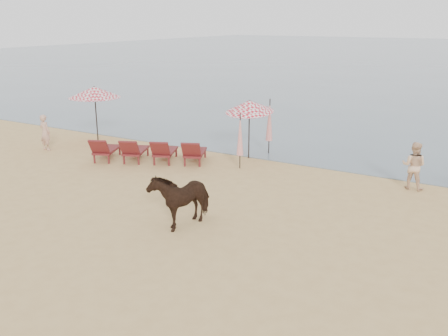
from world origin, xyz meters
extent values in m
plane|color=tan|center=(0.00, 0.00, 0.00)|extent=(120.00, 120.00, 0.00)
cube|color=maroon|center=(-6.67, 6.87, 0.39)|extent=(1.29, 1.72, 0.09)
cube|color=maroon|center=(-6.34, 6.10, 0.70)|extent=(0.87, 0.76, 0.68)
cube|color=maroon|center=(-5.55, 7.36, 0.39)|extent=(1.29, 1.72, 0.09)
cube|color=maroon|center=(-5.21, 6.59, 0.70)|extent=(0.87, 0.76, 0.68)
cube|color=maroon|center=(-4.42, 7.85, 0.39)|extent=(1.29, 1.72, 0.09)
cube|color=maroon|center=(-4.09, 7.08, 0.70)|extent=(0.87, 0.76, 0.68)
cube|color=maroon|center=(-3.30, 8.33, 0.39)|extent=(1.29, 1.72, 0.09)
cube|color=maroon|center=(-2.96, 7.57, 0.70)|extent=(0.87, 0.76, 0.68)
cylinder|color=black|center=(-8.93, 8.67, 1.22)|extent=(0.06, 0.06, 2.44)
cone|color=red|center=(-8.93, 8.67, 2.38)|extent=(2.32, 2.32, 0.50)
sphere|color=black|center=(-8.93, 8.67, 2.60)|extent=(0.09, 0.09, 0.09)
cylinder|color=black|center=(-1.70, 9.94, 1.11)|extent=(0.05, 0.05, 2.23)
cone|color=red|center=(-1.70, 9.94, 2.17)|extent=(1.97, 2.00, 0.67)
sphere|color=black|center=(-1.70, 9.94, 2.38)|extent=(0.08, 0.08, 0.08)
cylinder|color=black|center=(-1.31, 8.46, 1.08)|extent=(0.05, 0.05, 2.15)
cone|color=red|center=(-1.31, 8.46, 1.33)|extent=(0.26, 0.26, 1.61)
cylinder|color=black|center=(-1.28, 11.00, 1.18)|extent=(0.05, 0.05, 2.36)
cone|color=red|center=(-1.28, 11.00, 1.46)|extent=(0.29, 0.29, 1.77)
imported|color=black|center=(-0.14, 2.86, 0.78)|extent=(1.14, 1.97, 1.57)
imported|color=tan|center=(-9.99, 6.60, 0.79)|extent=(0.60, 0.42, 1.58)
imported|color=#D9AD87|center=(4.90, 9.28, 0.82)|extent=(0.81, 0.64, 1.63)
camera|label=1|loc=(7.50, -7.84, 5.57)|focal=40.00mm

